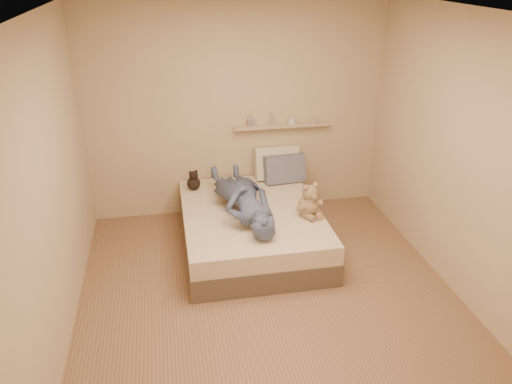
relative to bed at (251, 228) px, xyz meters
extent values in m
plane|color=#8D6549|center=(0.00, -0.93, -0.22)|extent=(3.80, 3.80, 0.00)
plane|color=silver|center=(0.00, -0.93, 2.38)|extent=(3.80, 3.80, 0.00)
plane|color=tan|center=(0.00, 0.97, 1.08)|extent=(3.60, 0.00, 3.60)
plane|color=tan|center=(0.00, -2.83, 1.08)|extent=(3.60, 0.00, 3.60)
plane|color=tan|center=(-1.80, -0.93, 1.08)|extent=(0.00, 3.80, 3.80)
plane|color=tan|center=(1.80, -0.93, 1.08)|extent=(0.00, 3.80, 3.80)
cube|color=brown|center=(0.00, 0.00, -0.10)|extent=(1.50, 1.90, 0.25)
cube|color=beige|center=(0.00, 0.00, 0.13)|extent=(1.48, 1.88, 0.20)
cube|color=#A8AAAF|center=(0.06, -0.53, 0.36)|extent=(0.17, 0.10, 0.05)
cube|color=black|center=(0.07, -0.54, 0.38)|extent=(0.09, 0.05, 0.03)
sphere|color=#997F54|center=(0.59, -0.22, 0.34)|extent=(0.23, 0.23, 0.23)
sphere|color=#957A52|center=(0.59, -0.24, 0.50)|extent=(0.17, 0.17, 0.17)
sphere|color=#906B4F|center=(0.53, -0.26, 0.57)|extent=(0.06, 0.06, 0.06)
sphere|color=#A17F58|center=(0.65, -0.22, 0.57)|extent=(0.06, 0.06, 0.06)
sphere|color=olive|center=(0.61, -0.31, 0.48)|extent=(0.07, 0.07, 0.07)
cylinder|color=#9F8055|center=(0.49, -0.28, 0.36)|extent=(0.14, 0.16, 0.13)
cylinder|color=#A77859|center=(0.69, -0.22, 0.36)|extent=(0.06, 0.15, 0.13)
cylinder|color=#8C694A|center=(0.56, -0.33, 0.26)|extent=(0.14, 0.17, 0.08)
cylinder|color=#A17956|center=(0.67, -0.30, 0.26)|extent=(0.09, 0.16, 0.08)
cylinder|color=#BAAF9E|center=(0.59, -0.24, 0.43)|extent=(0.15, 0.15, 0.02)
sphere|color=black|center=(-0.58, 0.66, 0.31)|extent=(0.16, 0.16, 0.16)
sphere|color=black|center=(-0.58, 0.65, 0.41)|extent=(0.11, 0.11, 0.11)
sphere|color=black|center=(-0.61, 0.64, 0.45)|extent=(0.04, 0.04, 0.04)
sphere|color=black|center=(-0.54, 0.66, 0.45)|extent=(0.04, 0.04, 0.04)
cube|color=beige|center=(0.47, 0.83, 0.43)|extent=(0.56, 0.27, 0.43)
cube|color=slate|center=(0.54, 0.69, 0.40)|extent=(0.52, 0.25, 0.36)
imported|color=#4B5B75|center=(-0.10, -0.03, 0.40)|extent=(0.75, 1.53, 0.35)
cube|color=tan|center=(0.55, 0.91, 0.88)|extent=(1.20, 0.12, 0.03)
imported|color=silver|center=(0.16, 0.91, 0.97)|extent=(0.08, 0.08, 0.16)
cylinder|color=white|center=(0.42, 0.91, 0.97)|extent=(0.03, 0.03, 0.16)
cylinder|color=silver|center=(0.67, 0.91, 0.93)|extent=(0.08, 0.08, 0.08)
cylinder|color=#B7AC9C|center=(0.96, 0.91, 0.92)|extent=(0.06, 0.06, 0.06)
camera|label=1|loc=(-0.85, -4.80, 2.74)|focal=35.00mm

